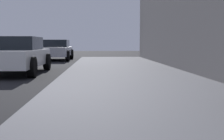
% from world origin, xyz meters
% --- Properties ---
extents(sidewalk, '(4.00, 32.00, 0.15)m').
position_xyz_m(sidewalk, '(4.00, 0.00, 0.07)').
color(sidewalk, slate).
rests_on(sidewalk, ground_plane).
extents(car_white, '(1.96, 4.45, 1.27)m').
position_xyz_m(car_white, '(0.19, 6.01, 0.65)').
color(car_white, white).
rests_on(car_white, ground_plane).
extents(car_silver, '(2.05, 4.46, 1.27)m').
position_xyz_m(car_silver, '(0.36, 14.97, 0.65)').
color(car_silver, '#B7B7BF').
rests_on(car_silver, ground_plane).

